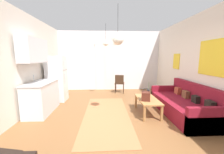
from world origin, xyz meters
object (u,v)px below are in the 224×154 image
(couch, at_px, (184,105))
(pendant_lamp_far, at_px, (106,43))
(bamboo_vase, at_px, (148,94))
(accent_chair, at_px, (119,82))
(pendant_lamp_near, at_px, (118,39))
(refrigerator, at_px, (57,79))
(handbag, at_px, (146,96))
(coffee_table, at_px, (148,101))

(couch, distance_m, pendant_lamp_far, 3.27)
(bamboo_vase, bearing_deg, couch, -10.06)
(accent_chair, xyz_separation_m, pendant_lamp_near, (-0.33, -2.54, 1.55))
(pendant_lamp_far, bearing_deg, refrigerator, -172.90)
(refrigerator, bearing_deg, pendant_lamp_near, -38.19)
(bamboo_vase, relative_size, accent_chair, 0.56)
(pendant_lamp_near, xyz_separation_m, pendant_lamp_far, (-0.28, 1.84, 0.08))
(couch, bearing_deg, bamboo_vase, 169.94)
(bamboo_vase, distance_m, pendant_lamp_near, 1.77)
(bamboo_vase, bearing_deg, refrigerator, 157.39)
(handbag, height_order, refrigerator, refrigerator)
(coffee_table, xyz_separation_m, accent_chair, (-0.55, 2.25, 0.09))
(couch, bearing_deg, refrigerator, 160.31)
(refrigerator, bearing_deg, couch, -19.69)
(accent_chair, bearing_deg, couch, 133.55)
(coffee_table, relative_size, refrigerator, 0.62)
(couch, relative_size, accent_chair, 2.58)
(coffee_table, bearing_deg, handbag, -127.23)
(refrigerator, bearing_deg, bamboo_vase, -22.61)
(handbag, bearing_deg, accent_chair, 100.84)
(coffee_table, distance_m, handbag, 0.23)
(couch, xyz_separation_m, coffee_table, (-1.01, 0.09, 0.11))
(handbag, xyz_separation_m, refrigerator, (-2.84, 1.45, 0.26))
(pendant_lamp_far, bearing_deg, pendant_lamp_near, -81.50)
(pendant_lamp_near, bearing_deg, coffee_table, 18.56)
(couch, relative_size, pendant_lamp_near, 2.27)
(pendant_lamp_far, bearing_deg, bamboo_vase, -50.76)
(refrigerator, distance_m, pendant_lamp_near, 2.88)
(bamboo_vase, distance_m, handbag, 0.25)
(refrigerator, distance_m, accent_chair, 2.58)
(couch, distance_m, pendant_lamp_near, 2.58)
(handbag, distance_m, refrigerator, 3.20)
(refrigerator, bearing_deg, handbag, -27.08)
(bamboo_vase, distance_m, accent_chair, 2.24)
(accent_chair, bearing_deg, pendant_lamp_far, 59.08)
(couch, distance_m, bamboo_vase, 1.03)
(couch, height_order, accent_chair, couch)
(refrigerator, bearing_deg, pendant_lamp_far, 7.10)
(pendant_lamp_near, height_order, pendant_lamp_far, same)
(couch, distance_m, refrigerator, 4.23)
(bamboo_vase, height_order, pendant_lamp_far, pendant_lamp_far)
(handbag, xyz_separation_m, pendant_lamp_far, (-1.05, 1.67, 1.55))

